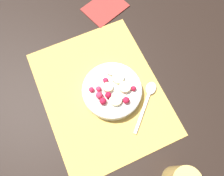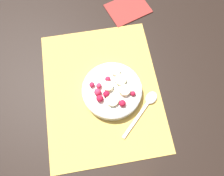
# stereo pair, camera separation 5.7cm
# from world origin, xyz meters

# --- Properties ---
(ground_plane) EXTENTS (3.00, 3.00, 0.00)m
(ground_plane) POSITION_xyz_m (0.00, 0.00, 0.00)
(ground_plane) COLOR black
(placemat) EXTENTS (0.45, 0.35, 0.01)m
(placemat) POSITION_xyz_m (0.00, 0.00, 0.00)
(placemat) COLOR #E0B251
(placemat) RESTS_ON ground_plane
(fruit_bowl) EXTENTS (0.18, 0.18, 0.05)m
(fruit_bowl) POSITION_xyz_m (-0.01, -0.03, 0.03)
(fruit_bowl) COLOR silver
(fruit_bowl) RESTS_ON placemat
(spoon) EXTENTS (0.13, 0.14, 0.01)m
(spoon) POSITION_xyz_m (-0.07, -0.13, 0.01)
(spoon) COLOR silver
(spoon) RESTS_ON placemat
(napkin) EXTENTS (0.15, 0.17, 0.01)m
(napkin) POSITION_xyz_m (0.30, -0.14, 0.00)
(napkin) COLOR #A3332D
(napkin) RESTS_ON ground_plane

